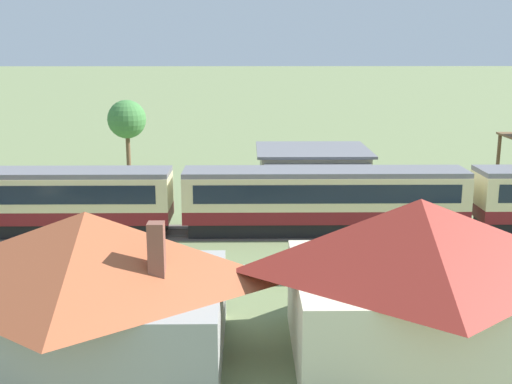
% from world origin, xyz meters
% --- Properties ---
extents(passenger_train, '(90.55, 3.17, 4.01)m').
position_xyz_m(passenger_train, '(-18.43, -0.68, 2.23)').
color(passenger_train, maroon).
rests_on(passenger_train, ground_plane).
extents(railway_track, '(136.16, 3.60, 0.04)m').
position_xyz_m(railway_track, '(-23.60, -0.68, 0.01)').
color(railway_track, '#665B51').
rests_on(railway_track, ground_plane).
extents(station_building, '(8.67, 8.91, 3.61)m').
position_xyz_m(station_building, '(-18.41, 9.75, 1.83)').
color(station_building, '#BCB293').
rests_on(station_building, ground_plane).
extents(cottage_terracotta_roof, '(10.61, 7.96, 5.64)m').
position_xyz_m(cottage_terracotta_roof, '(-29.29, -16.85, 2.93)').
color(cottage_terracotta_roof, '#9E9E99').
rests_on(cottage_terracotta_roof, ground_plane).
extents(cottage_red_roof_3, '(9.68, 7.90, 6.14)m').
position_xyz_m(cottage_red_roof_3, '(-17.25, -17.10, 3.19)').
color(cottage_red_roof_3, beige).
rests_on(cottage_red_roof_3, ground_plane).
extents(yard_tree_0, '(3.47, 3.47, 6.63)m').
position_xyz_m(yard_tree_0, '(-34.31, 18.55, 4.86)').
color(yard_tree_0, brown).
rests_on(yard_tree_0, ground_plane).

